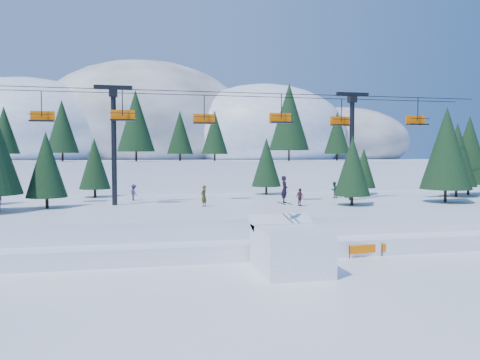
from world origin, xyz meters
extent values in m
plane|color=white|center=(0.00, 0.00, 0.00)|extent=(160.00, 160.00, 0.00)
cube|color=white|center=(0.00, 18.00, 1.25)|extent=(70.00, 22.00, 2.50)
cube|color=white|center=(0.00, 8.00, 0.55)|extent=(70.00, 6.00, 1.10)
cube|color=white|center=(0.00, 68.00, 3.00)|extent=(110.00, 60.00, 6.00)
ellipsoid|color=white|center=(-28.00, 72.00, 11.45)|extent=(36.00, 32.40, 19.80)
ellipsoid|color=#605B59|center=(-6.00, 78.00, 13.26)|extent=(44.00, 39.60, 26.40)
ellipsoid|color=white|center=(18.00, 70.00, 11.42)|extent=(34.00, 30.60, 19.72)
ellipsoid|color=#605B59|center=(38.00, 76.00, 10.12)|extent=(30.00, 27.00, 15.00)
cylinder|color=black|center=(-7.40, 40.47, 6.67)|extent=(0.26, 0.26, 1.33)
cone|color=#1C3E1E|center=(-7.40, 40.47, 11.43)|extent=(4.95, 4.95, 8.19)
cylinder|color=black|center=(3.56, 42.63, 6.50)|extent=(0.26, 0.26, 1.01)
cone|color=#1C3E1E|center=(3.56, 42.63, 10.11)|extent=(3.75, 3.75, 6.20)
cylinder|color=black|center=(14.18, 41.15, 6.78)|extent=(0.26, 0.26, 1.57)
cone|color=#1C3E1E|center=(14.18, 41.15, 12.37)|extent=(5.81, 5.81, 9.61)
cylinder|color=black|center=(-17.01, 42.32, 6.57)|extent=(0.26, 0.26, 1.15)
cone|color=#1C3E1E|center=(-17.01, 42.32, 10.68)|extent=(4.27, 4.27, 7.06)
cylinder|color=black|center=(22.77, 43.82, 6.53)|extent=(0.26, 0.26, 1.06)
cone|color=#1C3E1E|center=(22.77, 43.82, 10.31)|extent=(3.93, 3.93, 6.50)
cylinder|color=black|center=(-24.26, 42.73, 6.51)|extent=(0.26, 0.26, 1.02)
cone|color=#1C3E1E|center=(-24.26, 42.73, 10.13)|extent=(3.77, 3.77, 6.24)
cylinder|color=black|center=(-1.16, 45.37, 6.51)|extent=(0.26, 0.26, 1.03)
cone|color=#1C3E1E|center=(-1.16, 45.37, 10.19)|extent=(3.82, 3.82, 6.32)
cube|color=white|center=(1.78, 2.20, 1.28)|extent=(3.79, 4.68, 2.56)
cube|color=white|center=(1.78, 4.21, 2.61)|extent=(3.79, 1.64, 0.91)
imported|color=black|center=(1.88, 3.80, 4.71)|extent=(0.56, 0.70, 1.65)
cube|color=black|center=(1.68, 3.80, 3.87)|extent=(0.11, 1.65, 0.03)
cube|color=black|center=(2.08, 3.80, 3.87)|extent=(0.11, 1.65, 0.03)
cylinder|color=black|center=(-9.00, 18.00, 7.50)|extent=(0.44, 0.44, 10.00)
cube|color=black|center=(-9.00, 18.00, 12.60)|extent=(3.20, 0.35, 0.35)
cube|color=black|center=(-9.00, 18.00, 12.15)|extent=(0.70, 0.70, 0.70)
cylinder|color=black|center=(13.00, 18.00, 7.50)|extent=(0.44, 0.44, 10.00)
cube|color=black|center=(13.00, 18.00, 12.60)|extent=(3.20, 0.35, 0.35)
cube|color=black|center=(13.00, 18.00, 12.15)|extent=(0.70, 0.70, 0.70)
cylinder|color=black|center=(2.00, 16.80, 12.30)|extent=(46.00, 0.06, 0.06)
cylinder|color=black|center=(2.00, 19.20, 12.30)|extent=(46.00, 0.06, 0.06)
cylinder|color=black|center=(-15.01, 19.20, 11.20)|extent=(0.08, 0.08, 2.20)
cube|color=black|center=(-15.01, 19.20, 9.75)|extent=(2.00, 0.75, 0.12)
cube|color=#FF6B02|center=(-15.01, 19.58, 10.20)|extent=(2.00, 0.10, 0.85)
cylinder|color=black|center=(-15.01, 18.85, 10.30)|extent=(2.00, 0.06, 0.06)
cylinder|color=black|center=(-8.20, 16.80, 11.20)|extent=(0.08, 0.08, 2.20)
cube|color=black|center=(-8.20, 16.80, 9.75)|extent=(2.00, 0.75, 0.12)
cube|color=#FF6B02|center=(-8.20, 17.18, 10.20)|extent=(2.00, 0.10, 0.85)
cylinder|color=black|center=(-8.20, 16.45, 10.30)|extent=(2.00, 0.06, 0.06)
cylinder|color=black|center=(-1.02, 19.20, 11.20)|extent=(0.08, 0.08, 2.20)
cube|color=black|center=(-1.02, 19.20, 9.75)|extent=(2.00, 0.75, 0.12)
cube|color=#FF6B02|center=(-1.02, 19.58, 10.20)|extent=(2.00, 0.10, 0.85)
cylinder|color=black|center=(-1.02, 18.85, 10.30)|extent=(2.00, 0.06, 0.06)
cylinder|color=black|center=(5.62, 16.80, 11.20)|extent=(0.08, 0.08, 2.20)
cube|color=black|center=(5.62, 16.80, 9.75)|extent=(2.00, 0.75, 0.12)
cube|color=#FF6B02|center=(5.62, 17.18, 10.20)|extent=(2.00, 0.10, 0.85)
cylinder|color=black|center=(5.62, 16.45, 10.30)|extent=(2.00, 0.06, 0.06)
cylinder|color=black|center=(12.45, 19.20, 11.20)|extent=(0.08, 0.08, 2.20)
cube|color=black|center=(12.45, 19.20, 9.75)|extent=(2.00, 0.75, 0.12)
cube|color=#FF6B02|center=(12.45, 19.58, 10.20)|extent=(2.00, 0.10, 0.85)
cylinder|color=black|center=(12.45, 18.85, 10.30)|extent=(2.00, 0.06, 0.06)
cylinder|color=black|center=(19.19, 16.80, 11.20)|extent=(0.08, 0.08, 2.20)
cube|color=black|center=(19.19, 16.80, 9.75)|extent=(2.00, 0.75, 0.12)
cube|color=#FF6B02|center=(19.19, 17.18, 10.20)|extent=(2.00, 0.10, 0.85)
cylinder|color=black|center=(19.19, 16.45, 10.30)|extent=(2.00, 0.06, 0.06)
cylinder|color=black|center=(20.51, 14.23, 3.11)|extent=(0.26, 0.26, 1.22)
cone|color=#1C3E1E|center=(20.51, 14.23, 7.47)|extent=(4.54, 4.54, 7.50)
cylinder|color=black|center=(25.48, 19.39, 3.04)|extent=(0.26, 0.26, 1.08)
cone|color=#1C3E1E|center=(25.48, 19.39, 6.89)|extent=(4.00, 4.00, 6.62)
cylinder|color=black|center=(28.28, 21.13, 3.10)|extent=(0.26, 0.26, 1.21)
cone|color=#1C3E1E|center=(28.28, 21.13, 7.42)|extent=(4.49, 4.49, 7.42)
cylinder|color=black|center=(17.38, 24.17, 2.86)|extent=(0.26, 0.26, 0.72)
cone|color=#1C3E1E|center=(17.38, 24.17, 5.41)|extent=(2.66, 2.66, 4.40)
cylinder|color=black|center=(-11.44, 26.52, 2.93)|extent=(0.26, 0.26, 0.85)
cone|color=#1C3E1E|center=(-11.44, 26.52, 5.98)|extent=(3.18, 3.18, 5.25)
cylinder|color=black|center=(6.83, 26.39, 2.94)|extent=(0.26, 0.26, 0.88)
cone|color=#1C3E1E|center=(6.83, 26.39, 6.07)|extent=(3.26, 3.26, 5.39)
cylinder|color=black|center=(-14.30, 16.87, 2.94)|extent=(0.26, 0.26, 0.88)
cone|color=#1C3E1E|center=(-14.30, 16.87, 6.07)|extent=(3.26, 3.26, 5.39)
cylinder|color=black|center=(11.03, 13.66, 2.92)|extent=(0.26, 0.26, 0.83)
cone|color=#1C3E1E|center=(11.03, 13.66, 5.90)|extent=(3.10, 3.10, 5.13)
imported|color=#1D393A|center=(13.78, 20.63, 3.28)|extent=(0.69, 0.87, 1.56)
imported|color=#272F4F|center=(-7.45, 21.84, 3.28)|extent=(0.95, 1.15, 1.55)
imported|color=#424316|center=(-1.61, 15.27, 3.40)|extent=(0.75, 0.78, 1.79)
imported|color=#492130|center=(6.45, 14.04, 3.26)|extent=(0.63, 0.96, 1.52)
imported|color=#213A30|center=(12.28, 20.41, 3.33)|extent=(0.96, 0.87, 1.65)
cylinder|color=black|center=(6.65, 4.71, 0.45)|extent=(0.06, 0.06, 0.90)
cylinder|color=black|center=(9.42, 5.13, 0.45)|extent=(0.06, 0.06, 0.90)
cube|color=#FF6B02|center=(8.04, 4.92, 0.55)|extent=(2.77, 0.46, 0.55)
cylinder|color=black|center=(9.12, 4.94, 0.45)|extent=(0.06, 0.06, 0.90)
cylinder|color=black|center=(11.85, 5.58, 0.45)|extent=(0.06, 0.06, 0.90)
cube|color=#FF6B02|center=(10.48, 5.26, 0.55)|extent=(2.74, 0.67, 0.55)
camera|label=1|loc=(-6.67, -23.62, 6.79)|focal=35.00mm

